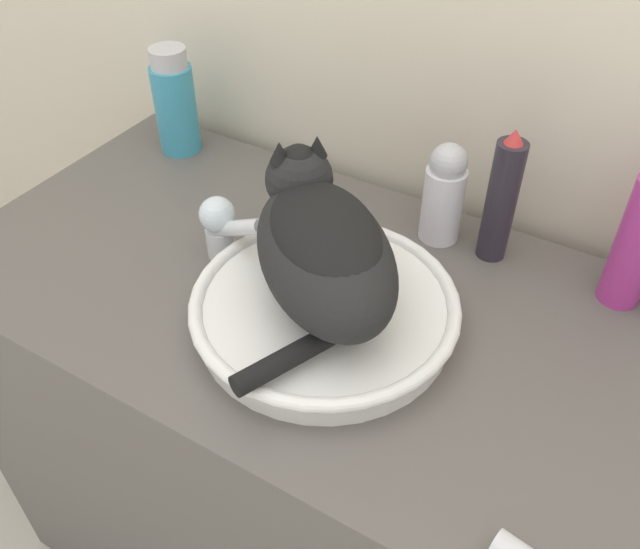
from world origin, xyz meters
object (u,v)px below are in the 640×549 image
(lotion_bottle_white, at_px, (444,193))
(shampoo_bottle_tall, at_px, (640,237))
(mouthwash_bottle, at_px, (175,103))
(faucet, at_px, (222,225))
(hairspray_can_black, at_px, (501,200))
(cat, at_px, (322,244))

(lotion_bottle_white, bearing_deg, shampoo_bottle_tall, 0.00)
(shampoo_bottle_tall, height_order, mouthwash_bottle, shampoo_bottle_tall)
(faucet, height_order, mouthwash_bottle, mouthwash_bottle)
(lotion_bottle_white, xyz_separation_m, hairspray_can_black, (0.09, 0.00, 0.02))
(cat, height_order, hairspray_can_black, cat)
(cat, height_order, mouthwash_bottle, cat)
(cat, relative_size, mouthwash_bottle, 1.82)
(cat, bearing_deg, mouthwash_bottle, 12.67)
(faucet, distance_m, lotion_bottle_white, 0.35)
(hairspray_can_black, xyz_separation_m, shampoo_bottle_tall, (0.20, 0.00, 0.01))
(faucet, xyz_separation_m, lotion_bottle_white, (0.27, 0.22, 0.02))
(faucet, xyz_separation_m, hairspray_can_black, (0.35, 0.22, 0.04))
(hairspray_can_black, relative_size, shampoo_bottle_tall, 0.96)
(lotion_bottle_white, relative_size, mouthwash_bottle, 0.85)
(cat, height_order, lotion_bottle_white, cat)
(cat, xyz_separation_m, lotion_bottle_white, (0.07, 0.26, -0.05))
(cat, height_order, shampoo_bottle_tall, same)
(faucet, distance_m, mouthwash_bottle, 0.35)
(hairspray_can_black, bearing_deg, cat, -120.67)
(faucet, relative_size, shampoo_bottle_tall, 0.58)
(cat, xyz_separation_m, hairspray_can_black, (0.16, 0.26, -0.03))
(faucet, distance_m, shampoo_bottle_tall, 0.60)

